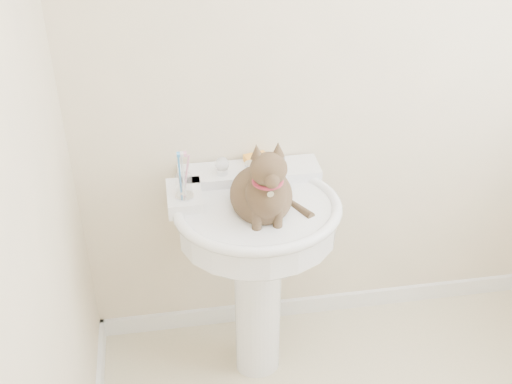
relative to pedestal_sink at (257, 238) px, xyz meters
name	(u,v)px	position (x,y,z in m)	size (l,w,h in m)	color
wall_back	(351,68)	(0.41, 0.29, 0.55)	(2.20, 0.00, 2.50)	beige
wall_left	(7,290)	(-0.69, -0.81, 0.55)	(0.00, 2.20, 2.50)	beige
baseboard_back	(331,302)	(0.41, 0.28, -0.65)	(2.20, 0.02, 0.09)	white
pedestal_sink	(257,238)	(0.00, 0.00, 0.00)	(0.65, 0.63, 0.89)	white
faucet	(251,165)	(0.00, 0.16, 0.23)	(0.28, 0.12, 0.14)	silver
soap_bar	(256,159)	(0.04, 0.25, 0.21)	(0.09, 0.06, 0.03)	#FCA631
toothbrush_cup	(184,186)	(-0.26, 0.04, 0.24)	(0.07, 0.07, 0.18)	silver
cat	(263,192)	(0.01, -0.05, 0.25)	(0.25, 0.31, 0.46)	brown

